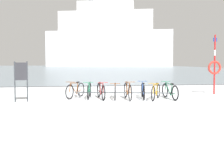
# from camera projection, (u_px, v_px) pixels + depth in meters

# --- Properties ---
(ground) EXTENTS (80.00, 132.00, 0.08)m
(ground) POSITION_uv_depth(u_px,v_px,m) (86.00, 69.00, 60.96)
(ground) COLOR silver
(bike_rack) EXTENTS (4.40, 0.92, 0.31)m
(bike_rack) POSITION_uv_depth(u_px,v_px,m) (123.00, 93.00, 11.40)
(bike_rack) COLOR #4C5156
(bike_rack) RESTS_ON ground
(bicycle_0) EXTENTS (0.87, 1.52, 0.79)m
(bicycle_0) POSITION_uv_depth(u_px,v_px,m) (75.00, 90.00, 11.67)
(bicycle_0) COLOR black
(bicycle_0) RESTS_ON ground
(bicycle_1) EXTENTS (0.46, 1.65, 0.79)m
(bicycle_1) POSITION_uv_depth(u_px,v_px,m) (89.00, 91.00, 11.51)
(bicycle_1) COLOR black
(bicycle_1) RESTS_ON ground
(bicycle_2) EXTENTS (0.46, 1.70, 0.79)m
(bicycle_2) POSITION_uv_depth(u_px,v_px,m) (101.00, 91.00, 11.36)
(bicycle_2) COLOR black
(bicycle_2) RESTS_ON ground
(bicycle_3) EXTENTS (0.46, 1.67, 0.74)m
(bicycle_3) POSITION_uv_depth(u_px,v_px,m) (115.00, 91.00, 11.42)
(bicycle_3) COLOR black
(bicycle_3) RESTS_ON ground
(bicycle_4) EXTENTS (0.46, 1.76, 0.83)m
(bicycle_4) POSITION_uv_depth(u_px,v_px,m) (128.00, 91.00, 11.24)
(bicycle_4) COLOR black
(bicycle_4) RESTS_ON ground
(bicycle_5) EXTENTS (0.46, 1.65, 0.79)m
(bicycle_5) POSITION_uv_depth(u_px,v_px,m) (143.00, 91.00, 11.44)
(bicycle_5) COLOR black
(bicycle_5) RESTS_ON ground
(bicycle_6) EXTENTS (0.89, 1.55, 0.77)m
(bicycle_6) POSITION_uv_depth(u_px,v_px,m) (156.00, 92.00, 11.16)
(bicycle_6) COLOR black
(bicycle_6) RESTS_ON ground
(bicycle_7) EXTENTS (0.46, 1.74, 0.78)m
(bicycle_7) POSITION_uv_depth(u_px,v_px,m) (170.00, 91.00, 11.37)
(bicycle_7) COLOR black
(bicycle_7) RESTS_ON ground
(info_sign) EXTENTS (0.54, 0.17, 1.72)m
(info_sign) POSITION_uv_depth(u_px,v_px,m) (21.00, 75.00, 10.46)
(info_sign) COLOR #33383D
(info_sign) RESTS_ON ground
(rescue_post) EXTENTS (0.73, 0.11, 3.11)m
(rescue_post) POSITION_uv_depth(u_px,v_px,m) (215.00, 66.00, 12.96)
(rescue_post) COLOR red
(rescue_post) RESTS_ON ground
(ferry_ship) EXTENTS (46.11, 19.76, 29.46)m
(ferry_ship) POSITION_uv_depth(u_px,v_px,m) (108.00, 40.00, 91.20)
(ferry_ship) COLOR silver
(ferry_ship) RESTS_ON ground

